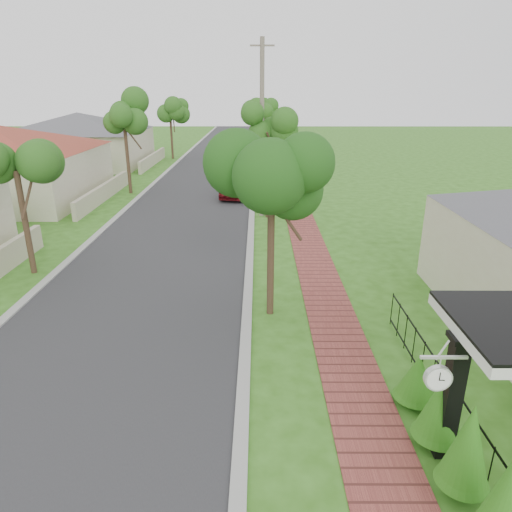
% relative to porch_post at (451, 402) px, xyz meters
% --- Properties ---
extents(ground, '(160.00, 160.00, 0.00)m').
position_rel_porch_post_xyz_m(ground, '(-4.55, 1.00, -1.12)').
color(ground, '#2F6017').
rests_on(ground, ground).
extents(road, '(7.00, 120.00, 0.02)m').
position_rel_porch_post_xyz_m(road, '(-7.55, 21.00, -1.12)').
color(road, '#28282B').
rests_on(road, ground).
extents(kerb_right, '(0.30, 120.00, 0.10)m').
position_rel_porch_post_xyz_m(kerb_right, '(-3.90, 21.00, -1.12)').
color(kerb_right, '#9E9E99').
rests_on(kerb_right, ground).
extents(kerb_left, '(0.30, 120.00, 0.10)m').
position_rel_porch_post_xyz_m(kerb_left, '(-11.20, 21.00, -1.12)').
color(kerb_left, '#9E9E99').
rests_on(kerb_left, ground).
extents(sidewalk, '(1.50, 120.00, 0.03)m').
position_rel_porch_post_xyz_m(sidewalk, '(-1.30, 21.00, -1.12)').
color(sidewalk, '#95443B').
rests_on(sidewalk, ground).
extents(porch_post, '(0.48, 0.48, 2.52)m').
position_rel_porch_post_xyz_m(porch_post, '(0.00, 0.00, 0.00)').
color(porch_post, black).
rests_on(porch_post, ground).
extents(picket_fence, '(0.03, 8.02, 1.00)m').
position_rel_porch_post_xyz_m(picket_fence, '(0.35, 1.00, -0.59)').
color(picket_fence, black).
rests_on(picket_fence, ground).
extents(street_trees, '(10.70, 37.65, 5.89)m').
position_rel_porch_post_xyz_m(street_trees, '(-7.42, 27.84, 3.42)').
color(street_trees, '#382619').
rests_on(street_trees, ground).
extents(hedge_row, '(0.84, 4.48, 2.26)m').
position_rel_porch_post_xyz_m(hedge_row, '(-0.10, -0.60, -0.26)').
color(hedge_row, '#2E6915').
rests_on(hedge_row, ground).
extents(far_house_grey, '(15.56, 15.56, 4.60)m').
position_rel_porch_post_xyz_m(far_house_grey, '(-19.52, 35.00, 1.22)').
color(far_house_grey, beige).
rests_on(far_house_grey, ground).
extents(parked_car_red, '(2.55, 4.74, 1.53)m').
position_rel_porch_post_xyz_m(parked_car_red, '(-4.81, 22.08, -0.36)').
color(parked_car_red, maroon).
rests_on(parked_car_red, ground).
extents(parked_car_white, '(1.77, 4.09, 1.31)m').
position_rel_porch_post_xyz_m(parked_car_white, '(-4.75, 30.78, -0.47)').
color(parked_car_white, silver).
rests_on(parked_car_white, ground).
extents(near_tree, '(2.05, 2.05, 5.25)m').
position_rel_porch_post_xyz_m(near_tree, '(-3.19, 5.71, 3.06)').
color(near_tree, '#382619').
rests_on(near_tree, ground).
extents(utility_pole, '(1.20, 0.24, 8.93)m').
position_rel_porch_post_xyz_m(utility_pole, '(-3.37, 17.34, 3.40)').
color(utility_pole, '#796B5F').
rests_on(utility_pole, ground).
extents(station_clock, '(0.80, 0.13, 0.67)m').
position_rel_porch_post_xyz_m(station_clock, '(-0.50, -0.40, 0.83)').
color(station_clock, silver).
rests_on(station_clock, ground).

